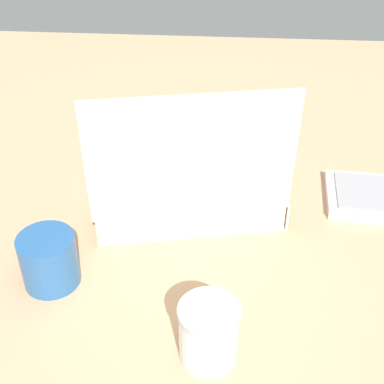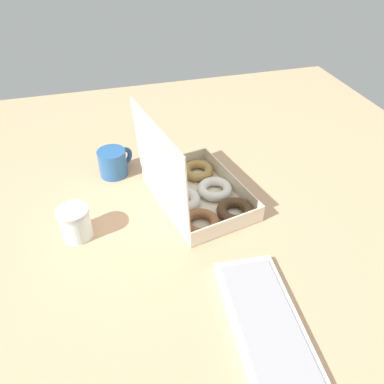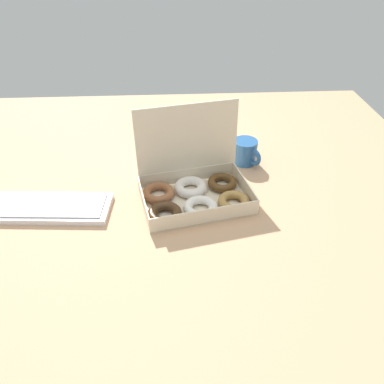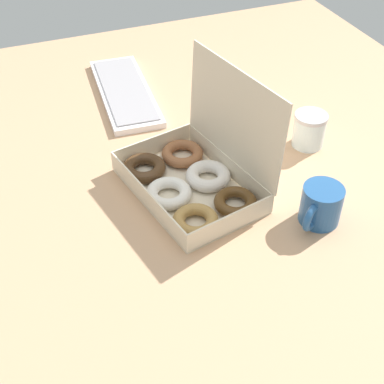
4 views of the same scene
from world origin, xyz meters
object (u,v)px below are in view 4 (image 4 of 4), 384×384
Objects in this scene: donut_box at (192,176)px; glass_jar at (309,130)px; keyboard at (125,92)px; coffee_mug at (320,205)px.

donut_box is 4.19× the size of glass_jar.
donut_box is 46.65cm from keyboard.
glass_jar is (-5.30, 33.93, 1.06)cm from donut_box.
glass_jar is at bearing 153.76° from coffee_mug.
donut_box is 34.36cm from glass_jar.
keyboard is 3.63× the size of coffee_mug.
glass_jar is at bearing 98.89° from donut_box.
glass_jar is (-25.58, 12.61, 0.04)cm from coffee_mug.
coffee_mug is (20.28, 21.32, 1.01)cm from donut_box.
keyboard is 71.11cm from coffee_mug.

